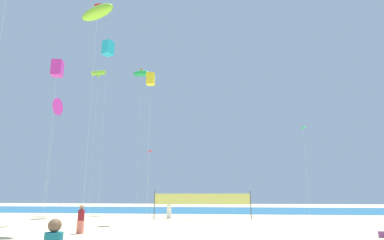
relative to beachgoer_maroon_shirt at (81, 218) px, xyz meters
name	(u,v)px	position (x,y,z in m)	size (l,w,h in m)	color
ocean_band	(219,210)	(6.63, 28.62, -0.81)	(120.00, 20.00, 0.01)	#1E6B99
beachgoer_maroon_shirt	(81,218)	(0.00, 0.00, 0.00)	(0.35, 0.35, 1.53)	#EA7260
beachgoer_white_shirt	(169,208)	(2.73, 11.94, 0.11)	(0.40, 0.40, 1.74)	white
volleyball_net	(202,200)	(5.84, 11.08, 0.82)	(8.46, 0.83, 2.40)	#4C4C51
beach_handbag	(383,234)	(15.83, 0.21, -0.67)	(0.37, 0.19, 0.30)	#7A3872
kite_lime_inflatable	(97,12)	(-0.56, 1.36, 13.60)	(2.69, 1.27, 15.15)	silver
kite_cyan_box	(108,48)	(-4.98, 14.30, 17.35)	(1.32, 1.32, 18.98)	silver
kite_green_diamond	(303,129)	(15.49, 13.98, 7.53)	(0.73, 0.73, 8.66)	silver
kite_magenta_delta	(55,107)	(-5.17, 5.09, 7.97)	(0.56, 1.42, 9.49)	silver
kite_magenta_box	(57,68)	(-6.68, 7.37, 12.18)	(1.07, 1.07, 13.72)	silver
kite_yellow_box	(151,79)	(1.97, 6.78, 10.58)	(0.65, 0.65, 11.92)	silver
kite_lime_tube	(98,74)	(-6.95, 16.67, 15.33)	(1.69, 0.72, 16.48)	silver
kite_green_inflatable	(141,74)	(-2.13, 18.07, 15.65)	(2.30, 1.24, 17.07)	silver
kite_red_diamond	(149,152)	(-0.06, 15.08, 5.62)	(0.51, 0.51, 6.72)	silver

